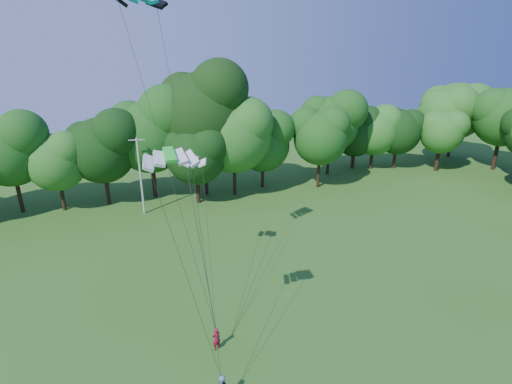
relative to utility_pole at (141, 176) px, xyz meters
name	(u,v)px	position (x,y,z in m)	size (l,w,h in m)	color
utility_pole	(141,176)	(0.00, 0.00, 0.00)	(1.68, 0.38, 8.45)	#AFB0A7
kite_flyer_left	(216,339)	(1.83, -22.82, -3.55)	(0.57, 0.38, 1.57)	maroon
kite_green	(170,155)	(-0.25, -23.92, 8.53)	(2.46, 1.10, 0.54)	green
kite_pink	(194,160)	(2.87, -14.39, 5.38)	(1.94, 1.49, 0.35)	#E33FA8
tree_back_center	(203,112)	(7.88, 3.47, 5.70)	(11.05, 11.05, 16.08)	black
tree_back_east	(375,123)	(33.28, 4.96, 2.40)	(7.41, 7.41, 10.78)	#382216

